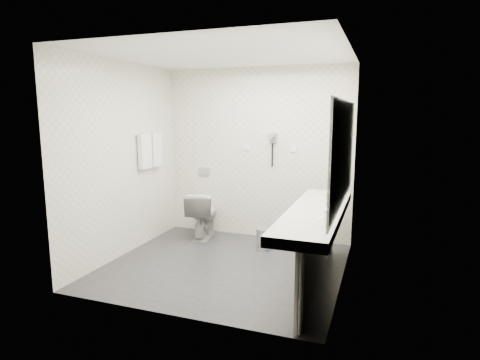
% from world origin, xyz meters
% --- Properties ---
extents(floor, '(2.80, 2.80, 0.00)m').
position_xyz_m(floor, '(0.00, 0.00, 0.00)').
color(floor, '#2B2B30').
rests_on(floor, ground).
extents(ceiling, '(2.80, 2.80, 0.00)m').
position_xyz_m(ceiling, '(0.00, 0.00, 2.50)').
color(ceiling, white).
rests_on(ceiling, wall_back).
extents(wall_back, '(2.80, 0.00, 2.80)m').
position_xyz_m(wall_back, '(0.00, 1.30, 1.25)').
color(wall_back, silver).
rests_on(wall_back, floor).
extents(wall_front, '(2.80, 0.00, 2.80)m').
position_xyz_m(wall_front, '(0.00, -1.30, 1.25)').
color(wall_front, silver).
rests_on(wall_front, floor).
extents(wall_left, '(0.00, 2.60, 2.60)m').
position_xyz_m(wall_left, '(-1.40, 0.00, 1.25)').
color(wall_left, silver).
rests_on(wall_left, floor).
extents(wall_right, '(0.00, 2.60, 2.60)m').
position_xyz_m(wall_right, '(1.40, 0.00, 1.25)').
color(wall_right, silver).
rests_on(wall_right, floor).
extents(vanity_counter, '(0.55, 2.20, 0.10)m').
position_xyz_m(vanity_counter, '(1.12, -0.20, 0.80)').
color(vanity_counter, white).
rests_on(vanity_counter, floor).
extents(vanity_panel, '(0.03, 2.15, 0.75)m').
position_xyz_m(vanity_panel, '(1.15, -0.20, 0.38)').
color(vanity_panel, '#999790').
rests_on(vanity_panel, floor).
extents(vanity_post_near, '(0.06, 0.06, 0.75)m').
position_xyz_m(vanity_post_near, '(1.18, -1.24, 0.38)').
color(vanity_post_near, silver).
rests_on(vanity_post_near, floor).
extents(vanity_post_far, '(0.06, 0.06, 0.75)m').
position_xyz_m(vanity_post_far, '(1.18, 0.84, 0.38)').
color(vanity_post_far, silver).
rests_on(vanity_post_far, floor).
extents(mirror, '(0.02, 2.20, 1.05)m').
position_xyz_m(mirror, '(1.39, -0.20, 1.45)').
color(mirror, '#B2BCC6').
rests_on(mirror, wall_right).
extents(basin_near, '(0.40, 0.31, 0.05)m').
position_xyz_m(basin_near, '(1.12, -0.85, 0.83)').
color(basin_near, white).
rests_on(basin_near, vanity_counter).
extents(basin_far, '(0.40, 0.31, 0.05)m').
position_xyz_m(basin_far, '(1.12, 0.45, 0.83)').
color(basin_far, white).
rests_on(basin_far, vanity_counter).
extents(faucet_near, '(0.04, 0.04, 0.15)m').
position_xyz_m(faucet_near, '(1.32, -0.85, 0.92)').
color(faucet_near, silver).
rests_on(faucet_near, vanity_counter).
extents(faucet_far, '(0.04, 0.04, 0.15)m').
position_xyz_m(faucet_far, '(1.32, 0.45, 0.92)').
color(faucet_far, silver).
rests_on(faucet_far, vanity_counter).
extents(soap_bottle_a, '(0.05, 0.05, 0.10)m').
position_xyz_m(soap_bottle_a, '(1.27, -0.17, 0.90)').
color(soap_bottle_a, silver).
rests_on(soap_bottle_a, vanity_counter).
extents(soap_bottle_b, '(0.10, 0.10, 0.09)m').
position_xyz_m(soap_bottle_b, '(1.22, 0.02, 0.89)').
color(soap_bottle_b, silver).
rests_on(soap_bottle_b, vanity_counter).
extents(glass_left, '(0.08, 0.08, 0.12)m').
position_xyz_m(glass_left, '(1.23, 0.04, 0.91)').
color(glass_left, silver).
rests_on(glass_left, vanity_counter).
extents(glass_right, '(0.07, 0.07, 0.11)m').
position_xyz_m(glass_right, '(1.25, 0.19, 0.90)').
color(glass_right, silver).
rests_on(glass_right, vanity_counter).
extents(toilet, '(0.50, 0.74, 0.70)m').
position_xyz_m(toilet, '(-0.73, 0.96, 0.35)').
color(toilet, white).
rests_on(toilet, floor).
extents(flush_plate, '(0.18, 0.02, 0.12)m').
position_xyz_m(flush_plate, '(-0.85, 1.29, 0.95)').
color(flush_plate, '#B2B5BA').
rests_on(flush_plate, wall_back).
extents(pedal_bin, '(0.24, 0.24, 0.29)m').
position_xyz_m(pedal_bin, '(0.30, 0.70, 0.14)').
color(pedal_bin, '#B2B5BA').
rests_on(pedal_bin, floor).
extents(bin_lid, '(0.20, 0.20, 0.02)m').
position_xyz_m(bin_lid, '(0.30, 0.70, 0.29)').
color(bin_lid, '#B2B5BA').
rests_on(bin_lid, pedal_bin).
extents(towel_rail, '(0.02, 0.62, 0.02)m').
position_xyz_m(towel_rail, '(-1.35, 0.55, 1.55)').
color(towel_rail, silver).
rests_on(towel_rail, wall_left).
extents(towel_near, '(0.07, 0.24, 0.48)m').
position_xyz_m(towel_near, '(-1.34, 0.41, 1.33)').
color(towel_near, white).
rests_on(towel_near, towel_rail).
extents(towel_far, '(0.07, 0.24, 0.48)m').
position_xyz_m(towel_far, '(-1.34, 0.69, 1.33)').
color(towel_far, white).
rests_on(towel_far, towel_rail).
extents(dryer_cradle, '(0.10, 0.04, 0.14)m').
position_xyz_m(dryer_cradle, '(0.25, 1.27, 1.50)').
color(dryer_cradle, gray).
rests_on(dryer_cradle, wall_back).
extents(dryer_barrel, '(0.08, 0.14, 0.08)m').
position_xyz_m(dryer_barrel, '(0.25, 1.20, 1.53)').
color(dryer_barrel, gray).
rests_on(dryer_barrel, dryer_cradle).
extents(dryer_cord, '(0.02, 0.02, 0.35)m').
position_xyz_m(dryer_cord, '(0.25, 1.26, 1.25)').
color(dryer_cord, black).
rests_on(dryer_cord, dryer_cradle).
extents(switch_plate_a, '(0.09, 0.02, 0.09)m').
position_xyz_m(switch_plate_a, '(-0.15, 1.29, 1.35)').
color(switch_plate_a, white).
rests_on(switch_plate_a, wall_back).
extents(switch_plate_b, '(0.09, 0.02, 0.09)m').
position_xyz_m(switch_plate_b, '(0.55, 1.29, 1.35)').
color(switch_plate_b, white).
rests_on(switch_plate_b, wall_back).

